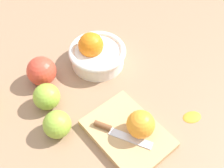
# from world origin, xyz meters

# --- Properties ---
(ground_plane) EXTENTS (2.40, 2.40, 0.00)m
(ground_plane) POSITION_xyz_m (0.00, 0.00, 0.00)
(ground_plane) COLOR #997556
(bowl) EXTENTS (0.17, 0.17, 0.10)m
(bowl) POSITION_xyz_m (-0.12, 0.15, 0.04)
(bowl) COLOR white
(bowl) RESTS_ON ground_plane
(cutting_board) EXTENTS (0.23, 0.18, 0.02)m
(cutting_board) POSITION_xyz_m (0.11, 0.01, 0.01)
(cutting_board) COLOR tan
(cutting_board) RESTS_ON ground_plane
(orange_on_board) EXTENTS (0.07, 0.07, 0.07)m
(orange_on_board) POSITION_xyz_m (0.14, 0.03, 0.06)
(orange_on_board) COLOR orange
(orange_on_board) RESTS_ON cutting_board
(knife) EXTENTS (0.15, 0.07, 0.01)m
(knife) POSITION_xyz_m (0.09, -0.01, 0.03)
(knife) COLOR silver
(knife) RESTS_ON cutting_board
(apple_front_center) EXTENTS (0.07, 0.07, 0.07)m
(apple_front_center) POSITION_xyz_m (-0.03, -0.10, 0.04)
(apple_front_center) COLOR #8EB738
(apple_front_center) RESTS_ON ground_plane
(apple_mid_left) EXTENTS (0.08, 0.08, 0.08)m
(apple_mid_left) POSITION_xyz_m (-0.19, -0.01, 0.04)
(apple_mid_left) COLOR #D6422D
(apple_mid_left) RESTS_ON ground_plane
(apple_front_left_2) EXTENTS (0.07, 0.07, 0.07)m
(apple_front_left_2) POSITION_xyz_m (-0.11, -0.06, 0.04)
(apple_front_left_2) COLOR #8EB738
(apple_front_left_2) RESTS_ON ground_plane
(citrus_peel) EXTENTS (0.06, 0.06, 0.01)m
(citrus_peel) POSITION_xyz_m (0.21, 0.17, 0.00)
(citrus_peel) COLOR orange
(citrus_peel) RESTS_ON ground_plane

